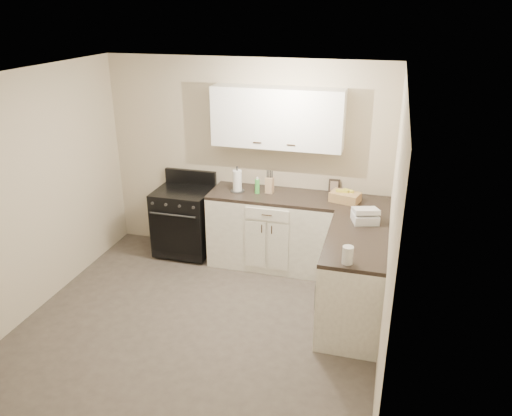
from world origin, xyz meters
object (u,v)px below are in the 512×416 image
(wicker_basket, at_px, (345,197))
(knife_block, at_px, (270,185))
(stove, at_px, (184,221))
(paper_towel, at_px, (237,181))
(countertop_grill, at_px, (365,218))

(wicker_basket, bearing_deg, knife_block, 177.20)
(stove, relative_size, knife_block, 4.33)
(knife_block, relative_size, wicker_basket, 0.59)
(stove, distance_m, knife_block, 1.26)
(knife_block, height_order, paper_towel, paper_towel)
(knife_block, height_order, wicker_basket, knife_block)
(stove, bearing_deg, countertop_grill, -12.65)
(knife_block, distance_m, countertop_grill, 1.31)
(wicker_basket, distance_m, countertop_grill, 0.60)
(paper_towel, distance_m, countertop_grill, 1.66)
(paper_towel, distance_m, wicker_basket, 1.31)
(paper_towel, relative_size, countertop_grill, 1.04)
(countertop_grill, bearing_deg, knife_block, 136.61)
(stove, xyz_separation_m, wicker_basket, (2.04, 0.02, 0.53))
(knife_block, distance_m, wicker_basket, 0.92)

